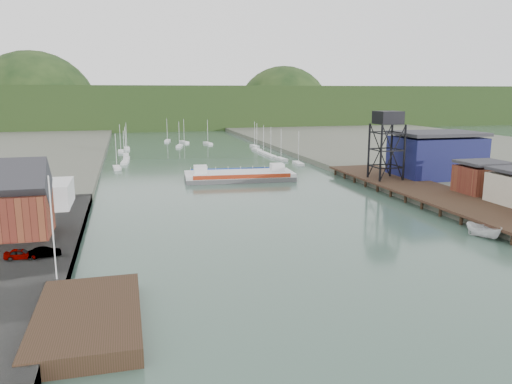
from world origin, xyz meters
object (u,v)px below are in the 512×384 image
harbor_building (6,207)px  chain_ferry (239,175)px  motorboat (484,231)px  lift_tower (388,122)px  car_west_a (21,254)px

harbor_building → chain_ferry: bearing=46.0°
chain_ferry → motorboat: size_ratio=4.87×
harbor_building → lift_tower: size_ratio=0.76×
lift_tower → chain_ferry: bearing=148.6°
motorboat → car_west_a: size_ratio=1.48×
harbor_building → car_west_a: size_ratio=3.06×
harbor_building → lift_tower: lift_tower is taller
harbor_building → car_west_a: harbor_building is taller
chain_ferry → motorboat: 66.19m
harbor_building → car_west_a: bearing=-72.0°
lift_tower → motorboat: bearing=-97.9°
motorboat → harbor_building: bearing=149.2°
chain_ferry → lift_tower: bearing=-27.0°
lift_tower → chain_ferry: (-31.40, 19.15, -14.49)m
lift_tower → car_west_a: bearing=-151.7°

